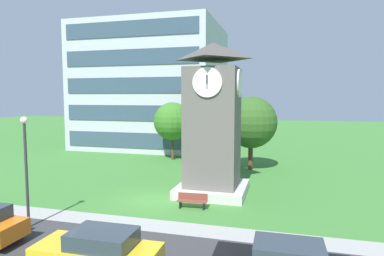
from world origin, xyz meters
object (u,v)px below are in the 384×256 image
at_px(tree_streetside, 173,121).
at_px(tree_near_tower, 251,122).
at_px(parked_car_yellow, 99,251).
at_px(street_lamp, 26,159).
at_px(park_bench, 192,201).
at_px(clock_tower, 213,128).

height_order(tree_streetside, tree_near_tower, tree_near_tower).
height_order(tree_near_tower, parked_car_yellow, tree_near_tower).
xyz_separation_m(street_lamp, tree_streetside, (1.24, 19.55, 0.55)).
relative_size(park_bench, street_lamp, 0.32).
xyz_separation_m(clock_tower, park_bench, (-0.53, -3.38, -4.12)).
bearing_deg(tree_near_tower, clock_tower, -102.10).
bearing_deg(parked_car_yellow, tree_streetside, 101.55).
xyz_separation_m(park_bench, street_lamp, (-7.33, -5.03, 3.08)).
relative_size(tree_near_tower, parked_car_yellow, 1.40).
bearing_deg(clock_tower, street_lamp, -133.05).
relative_size(clock_tower, street_lamp, 1.81).
bearing_deg(park_bench, clock_tower, 81.07).
bearing_deg(parked_car_yellow, park_bench, 79.77).
xyz_separation_m(park_bench, tree_streetside, (-6.09, 14.52, 3.62)).
bearing_deg(park_bench, street_lamp, -145.53).
relative_size(clock_tower, parked_car_yellow, 2.15).
bearing_deg(tree_streetside, park_bench, -67.25).
height_order(clock_tower, street_lamp, clock_tower).
height_order(street_lamp, parked_car_yellow, street_lamp).
relative_size(clock_tower, tree_streetside, 1.68).
relative_size(street_lamp, tree_near_tower, 0.85).
bearing_deg(street_lamp, tree_streetside, 86.38).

